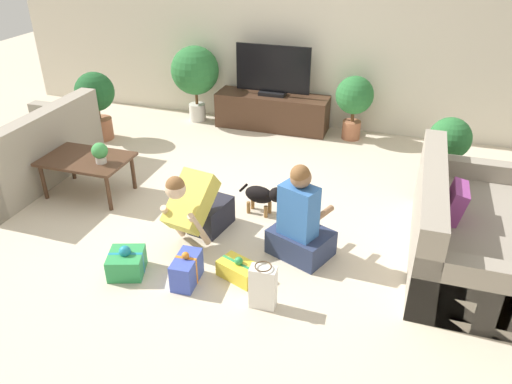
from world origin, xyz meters
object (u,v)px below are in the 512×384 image
Objects in this scene: potted_plant_corner_left at (96,99)px; person_kneeling at (198,207)px; tv_console at (272,112)px; potted_plant_back_right at (354,99)px; potted_plant_back_left at (195,72)px; gift_box_c at (239,270)px; potted_plant_corner_right at (448,146)px; coffee_table at (86,162)px; dog at (264,195)px; tv at (273,73)px; person_sitting at (300,224)px; tabletop_plant at (100,152)px; gift_bag_a at (263,287)px; sofa_left at (24,156)px; gift_box_a at (187,270)px; gift_box_b at (127,263)px; sofa_right at (463,232)px.

person_kneeling is (2.26, -1.83, -0.22)m from potted_plant_corner_left.
potted_plant_back_right is at bearing -2.50° from tv_console.
tv_console is 1.19m from potted_plant_back_right.
potted_plant_back_left is 2.76× the size of gift_box_c.
potted_plant_corner_right is at bearing 52.71° from gift_box_c.
potted_plant_corner_right is at bearing 18.86° from coffee_table.
potted_plant_back_right is at bearing -5.67° from dog.
potted_plant_back_left reaches higher than potted_plant_back_right.
person_sitting is at bearing -69.38° from tv.
tabletop_plant is at bearing -114.20° from tv.
gift_bag_a reaches higher than gift_box_c.
sofa_left is at bearing -145.52° from potted_plant_back_right.
gift_box_a is 0.44m from gift_box_c.
tabletop_plant reaches higher than gift_bag_a.
gift_box_a is at bearing -85.39° from tv_console.
gift_box_a is at bearing 172.75° from gift_bag_a.
coffee_table is 1.56m from person_kneeling.
person_kneeling is at bearing -17.15° from tabletop_plant.
person_sitting is 2.34× the size of gift_bag_a.
potted_plant_corner_left is at bearing 73.90° from dog.
tv_console is 4.57× the size of gift_box_a.
coffee_table reaches higher than gift_box_a.
person_kneeling is at bearing 150.93° from dog.
gift_box_b is 0.97× the size of gift_bag_a.
potted_plant_corner_left is 1.01× the size of person_sitting.
tv reaches higher than gift_bag_a.
dog is (-0.51, 0.57, -0.10)m from person_sitting.
gift_box_a is 0.89× the size of gift_bag_a.
sofa_left is 2.20× the size of potted_plant_back_right.
sofa_right is at bearing -45.73° from tv.
gift_bag_a is at bearing -74.99° from tv.
sofa_right is at bearing -83.73° from potted_plant_corner_right.
potted_plant_corner_left is (-0.77, 1.39, 0.18)m from coffee_table.
tv_console reaches higher than dog.
potted_plant_back_left reaches higher than potted_plant_corner_left.
tv_console reaches higher than gift_box_a.
tabletop_plant is (-1.82, 0.84, 0.48)m from gift_box_c.
potted_plant_corner_left reaches higher than person_kneeling.
potted_plant_corner_left is at bearing 151.46° from person_kneeling.
sofa_left is 2.28× the size of person_kneeling.
potted_plant_back_left is at bearing 118.79° from gift_box_c.
sofa_right is 1.20× the size of tv_console.
potted_plant_corner_left is (-4.45, 0.13, 0.03)m from potted_plant_corner_right.
tabletop_plant is (-3.60, -0.01, 0.27)m from sofa_right.
coffee_table is 1.00× the size of potted_plant_corner_left.
gift_box_a is (2.42, -2.47, -0.44)m from potted_plant_corner_left.
sofa_left is 2.82m from gift_box_a.
tabletop_plant is at bearing 83.34° from sofa_left.
tv is at bearing 2.50° from potted_plant_back_left.
tv is 2.64m from potted_plant_corner_right.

